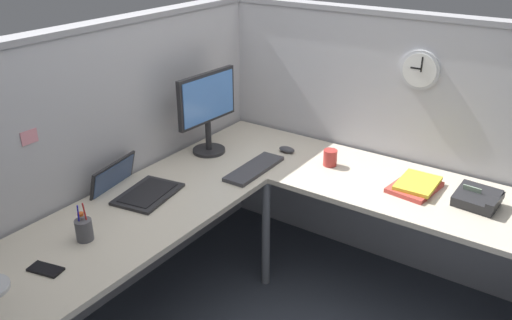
{
  "coord_description": "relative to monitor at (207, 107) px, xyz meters",
  "views": [
    {
      "loc": [
        -2.04,
        -1.28,
        2.05
      ],
      "look_at": [
        0.02,
        0.13,
        0.89
      ],
      "focal_mm": 36.81,
      "sensor_mm": 36.0,
      "label": 1
    }
  ],
  "objects": [
    {
      "name": "pen_cup",
      "position": [
        -1.07,
        -0.15,
        -0.24
      ],
      "size": [
        0.08,
        0.08,
        0.18
      ],
      "color": "#4C4C51",
      "rests_on": "desk"
    },
    {
      "name": "coffee_mug",
      "position": [
        0.25,
        -0.7,
        -0.25
      ],
      "size": [
        0.08,
        0.08,
        0.1
      ],
      "primitive_type": "cylinder",
      "color": "#B2332D",
      "rests_on": "desk"
    },
    {
      "name": "cubicle_wall_right",
      "position": [
        0.63,
        -0.9,
        -0.23
      ],
      "size": [
        0.12,
        2.37,
        1.58
      ],
      "color": "#B2B2B7",
      "rests_on": "ground"
    },
    {
      "name": "pinned_note_leftmost",
      "position": [
        -1.05,
        0.18,
        0.12
      ],
      "size": [
        0.08,
        0.0,
        0.06
      ],
      "primitive_type": "cube",
      "color": "pink"
    },
    {
      "name": "cubicle_wall_back",
      "position": [
        -0.61,
        0.23,
        -0.23
      ],
      "size": [
        2.57,
        0.12,
        1.58
      ],
      "color": "#B2B2B7",
      "rests_on": "ground"
    },
    {
      "name": "computer_mouse",
      "position": [
        0.27,
        -0.4,
        -0.28
      ],
      "size": [
        0.06,
        0.1,
        0.03
      ],
      "primitive_type": "ellipsoid",
      "color": "#38383D",
      "rests_on": "desk"
    },
    {
      "name": "cell_phone",
      "position": [
        -1.31,
        -0.2,
        -0.29
      ],
      "size": [
        0.1,
        0.16,
        0.01
      ],
      "primitive_type": "cube",
      "rotation": [
        0.0,
        0.0,
        0.23
      ],
      "color": "black",
      "rests_on": "desk"
    },
    {
      "name": "book_stack",
      "position": [
        0.24,
        -1.22,
        -0.27
      ],
      "size": [
        0.3,
        0.24,
        0.04
      ],
      "color": "#BF3F38",
      "rests_on": "desk"
    },
    {
      "name": "desk",
      "position": [
        -0.39,
        -0.69,
        -0.39
      ],
      "size": [
        2.35,
        2.15,
        0.73
      ],
      "color": "beige",
      "rests_on": "ground"
    },
    {
      "name": "ground_plane",
      "position": [
        -0.24,
        -0.64,
        -1.02
      ],
      "size": [
        6.8,
        6.8,
        0.0
      ],
      "primitive_type": "plane",
      "color": "#383D47"
    },
    {
      "name": "laptop",
      "position": [
        -0.63,
        0.0,
        -0.27
      ],
      "size": [
        0.4,
        0.43,
        0.22
      ],
      "color": "#232326",
      "rests_on": "desk"
    },
    {
      "name": "office_phone",
      "position": [
        0.24,
        -1.53,
        -0.26
      ],
      "size": [
        0.21,
        0.22,
        0.11
      ],
      "color": "#232326",
      "rests_on": "desk"
    },
    {
      "name": "wall_clock",
      "position": [
        0.57,
        -1.06,
        0.26
      ],
      "size": [
        0.04,
        0.22,
        0.22
      ],
      "color": "#B7BABF"
    },
    {
      "name": "keyboard",
      "position": [
        -0.06,
        -0.38,
        -0.28
      ],
      "size": [
        0.43,
        0.15,
        0.02
      ],
      "primitive_type": "cube",
      "rotation": [
        0.0,
        0.0,
        0.01
      ],
      "color": "#38383D",
      "rests_on": "desk"
    },
    {
      "name": "monitor",
      "position": [
        0.0,
        0.0,
        0.0
      ],
      "size": [
        0.46,
        0.2,
        0.5
      ],
      "color": "#232326",
      "rests_on": "desk"
    }
  ]
}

